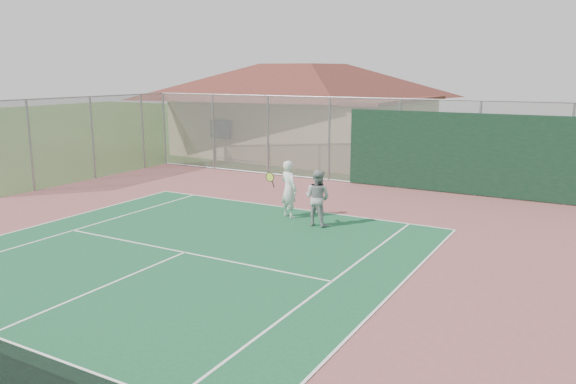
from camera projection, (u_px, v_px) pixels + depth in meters
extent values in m
cylinder|color=gray|center=(164.00, 129.00, 27.69)|extent=(0.08, 0.08, 3.50)
cylinder|color=gray|center=(213.00, 132.00, 26.25)|extent=(0.08, 0.08, 3.50)
cylinder|color=gray|center=(268.00, 136.00, 24.81)|extent=(0.08, 0.08, 3.50)
cylinder|color=gray|center=(329.00, 140.00, 23.36)|extent=(0.08, 0.08, 3.50)
cylinder|color=gray|center=(399.00, 144.00, 21.92)|extent=(0.08, 0.08, 3.50)
cylinder|color=gray|center=(478.00, 149.00, 20.47)|extent=(0.08, 0.08, 3.50)
cylinder|color=gray|center=(569.00, 155.00, 19.03)|extent=(0.08, 0.08, 3.50)
cylinder|color=gray|center=(352.00, 98.00, 22.51)|extent=(20.00, 0.05, 0.05)
cylinder|color=gray|center=(350.00, 182.00, 23.23)|extent=(20.00, 0.05, 0.05)
cube|color=#999EA0|center=(351.00, 141.00, 22.88)|extent=(20.00, 0.02, 3.50)
cube|color=black|center=(477.00, 155.00, 20.47)|extent=(10.00, 0.04, 3.00)
cylinder|color=gray|center=(143.00, 132.00, 26.42)|extent=(0.08, 0.08, 3.50)
cylinder|color=gray|center=(93.00, 138.00, 23.86)|extent=(0.08, 0.08, 3.50)
cylinder|color=gray|center=(30.00, 146.00, 21.31)|extent=(0.08, 0.08, 3.50)
cube|color=#999EA0|center=(93.00, 138.00, 23.86)|extent=(0.02, 9.00, 3.50)
cube|color=tan|center=(303.00, 127.00, 30.93)|extent=(12.93, 9.11, 3.09)
cube|color=brown|center=(303.00, 98.00, 30.59)|extent=(13.48, 9.66, 0.19)
pyramid|color=brown|center=(304.00, 64.00, 30.22)|extent=(14.22, 10.02, 1.86)
cube|color=black|center=(300.00, 146.00, 26.49)|extent=(0.93, 0.06, 2.17)
cube|color=#A82E26|center=(238.00, 155.00, 28.93)|extent=(2.76, 0.45, 0.05)
cube|color=#B2B5BA|center=(236.00, 159.00, 28.77)|extent=(2.76, 0.43, 0.04)
cube|color=#A82E26|center=(244.00, 148.00, 29.29)|extent=(2.76, 0.45, 0.05)
cube|color=#B2B5BA|center=(241.00, 152.00, 29.13)|extent=(2.76, 0.43, 0.04)
cube|color=#A82E26|center=(249.00, 141.00, 29.65)|extent=(2.76, 0.45, 0.05)
cube|color=#B2B5BA|center=(247.00, 144.00, 29.49)|extent=(2.76, 0.43, 0.04)
cube|color=#B2B5BA|center=(224.00, 149.00, 29.93)|extent=(0.17, 1.65, 1.01)
cube|color=#B2B5BA|center=(265.00, 152.00, 28.70)|extent=(0.17, 1.65, 1.01)
imported|color=silver|center=(289.00, 190.00, 17.53)|extent=(0.77, 0.64, 1.80)
imported|color=#9EA1A3|center=(317.00, 198.00, 16.61)|extent=(0.87, 0.70, 1.68)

